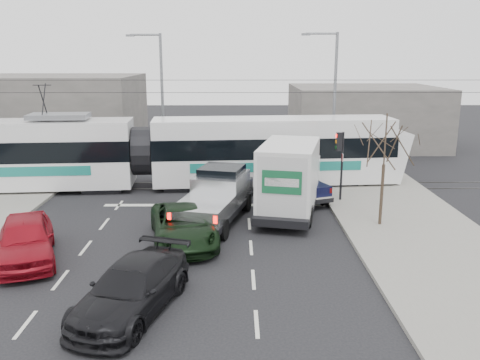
{
  "coord_description": "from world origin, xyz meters",
  "views": [
    {
      "loc": [
        1.13,
        -19.29,
        7.59
      ],
      "look_at": [
        1.28,
        4.15,
        1.8
      ],
      "focal_mm": 38.0,
      "sensor_mm": 36.0,
      "label": 1
    }
  ],
  "objects_px": {
    "tram": "(142,152)",
    "red_car": "(26,239)",
    "street_lamp_near": "(332,94)",
    "navy_pickup": "(295,181)",
    "green_car": "(183,225)",
    "traffic_signal": "(340,151)",
    "bare_tree": "(385,145)",
    "dark_car": "(132,289)",
    "box_truck": "(290,178)",
    "street_lamp_far": "(159,92)",
    "silver_pickup": "(217,195)"
  },
  "relations": [
    {
      "from": "street_lamp_near",
      "to": "green_car",
      "type": "height_order",
      "value": "street_lamp_near"
    },
    {
      "from": "tram",
      "to": "green_car",
      "type": "xyz_separation_m",
      "value": [
        3.27,
        -8.97,
        -1.37
      ]
    },
    {
      "from": "bare_tree",
      "to": "dark_car",
      "type": "relative_size",
      "value": 0.95
    },
    {
      "from": "street_lamp_far",
      "to": "tram",
      "type": "bearing_deg",
      "value": -91.61
    },
    {
      "from": "dark_car",
      "to": "tram",
      "type": "bearing_deg",
      "value": 115.36
    },
    {
      "from": "bare_tree",
      "to": "navy_pickup",
      "type": "xyz_separation_m",
      "value": [
        -3.3,
        4.78,
        -2.84
      ]
    },
    {
      "from": "traffic_signal",
      "to": "street_lamp_far",
      "type": "relative_size",
      "value": 0.4
    },
    {
      "from": "traffic_signal",
      "to": "street_lamp_near",
      "type": "relative_size",
      "value": 0.4
    },
    {
      "from": "traffic_signal",
      "to": "street_lamp_near",
      "type": "height_order",
      "value": "street_lamp_near"
    },
    {
      "from": "street_lamp_far",
      "to": "red_car",
      "type": "distance_m",
      "value": 17.96
    },
    {
      "from": "tram",
      "to": "green_car",
      "type": "bearing_deg",
      "value": -74.6
    },
    {
      "from": "street_lamp_far",
      "to": "green_car",
      "type": "xyz_separation_m",
      "value": [
        3.09,
        -15.4,
        -4.36
      ]
    },
    {
      "from": "box_truck",
      "to": "red_car",
      "type": "distance_m",
      "value": 12.12
    },
    {
      "from": "bare_tree",
      "to": "tram",
      "type": "height_order",
      "value": "tram"
    },
    {
      "from": "street_lamp_near",
      "to": "navy_pickup",
      "type": "relative_size",
      "value": 1.85
    },
    {
      "from": "traffic_signal",
      "to": "street_lamp_far",
      "type": "bearing_deg",
      "value": 138.28
    },
    {
      "from": "bare_tree",
      "to": "street_lamp_near",
      "type": "height_order",
      "value": "street_lamp_near"
    },
    {
      "from": "street_lamp_near",
      "to": "box_truck",
      "type": "xyz_separation_m",
      "value": [
        -3.58,
        -9.37,
        -3.35
      ]
    },
    {
      "from": "tram",
      "to": "red_car",
      "type": "bearing_deg",
      "value": -107.46
    },
    {
      "from": "street_lamp_near",
      "to": "traffic_signal",
      "type": "bearing_deg",
      "value": -96.41
    },
    {
      "from": "red_car",
      "to": "dark_car",
      "type": "relative_size",
      "value": 0.95
    },
    {
      "from": "bare_tree",
      "to": "street_lamp_near",
      "type": "distance_m",
      "value": 11.58
    },
    {
      "from": "street_lamp_far",
      "to": "tram",
      "type": "relative_size",
      "value": 0.31
    },
    {
      "from": "tram",
      "to": "navy_pickup",
      "type": "height_order",
      "value": "tram"
    },
    {
      "from": "traffic_signal",
      "to": "red_car",
      "type": "distance_m",
      "value": 15.51
    },
    {
      "from": "street_lamp_far",
      "to": "green_car",
      "type": "bearing_deg",
      "value": -78.65
    },
    {
      "from": "silver_pickup",
      "to": "red_car",
      "type": "relative_size",
      "value": 1.39
    },
    {
      "from": "bare_tree",
      "to": "street_lamp_far",
      "type": "height_order",
      "value": "street_lamp_far"
    },
    {
      "from": "red_car",
      "to": "navy_pickup",
      "type": "bearing_deg",
      "value": 17.1
    },
    {
      "from": "red_car",
      "to": "street_lamp_far",
      "type": "bearing_deg",
      "value": 60.92
    },
    {
      "from": "street_lamp_far",
      "to": "dark_car",
      "type": "xyz_separation_m",
      "value": [
        2.15,
        -21.24,
        -4.35
      ]
    },
    {
      "from": "bare_tree",
      "to": "box_truck",
      "type": "bearing_deg",
      "value": 151.15
    },
    {
      "from": "tram",
      "to": "box_truck",
      "type": "distance_m",
      "value": 9.5
    },
    {
      "from": "navy_pickup",
      "to": "street_lamp_near",
      "type": "bearing_deg",
      "value": 44.73
    },
    {
      "from": "silver_pickup",
      "to": "dark_car",
      "type": "bearing_deg",
      "value": -89.36
    },
    {
      "from": "silver_pickup",
      "to": "dark_car",
      "type": "xyz_separation_m",
      "value": [
        -2.22,
        -8.86,
        -0.43
      ]
    },
    {
      "from": "box_truck",
      "to": "navy_pickup",
      "type": "relative_size",
      "value": 1.54
    },
    {
      "from": "tram",
      "to": "silver_pickup",
      "type": "relative_size",
      "value": 4.24
    },
    {
      "from": "green_car",
      "to": "navy_pickup",
      "type": "bearing_deg",
      "value": 39.56
    },
    {
      "from": "street_lamp_near",
      "to": "box_truck",
      "type": "height_order",
      "value": "street_lamp_near"
    },
    {
      "from": "traffic_signal",
      "to": "tram",
      "type": "distance_m",
      "value": 11.28
    },
    {
      "from": "navy_pickup",
      "to": "green_car",
      "type": "xyz_separation_m",
      "value": [
        -5.39,
        -6.67,
        -0.2
      ]
    },
    {
      "from": "box_truck",
      "to": "bare_tree",
      "type": "bearing_deg",
      "value": -15.76
    },
    {
      "from": "silver_pickup",
      "to": "red_car",
      "type": "bearing_deg",
      "value": -130.54
    },
    {
      "from": "box_truck",
      "to": "red_car",
      "type": "height_order",
      "value": "box_truck"
    },
    {
      "from": "street_lamp_near",
      "to": "street_lamp_far",
      "type": "height_order",
      "value": "same"
    },
    {
      "from": "silver_pickup",
      "to": "tram",
      "type": "bearing_deg",
      "value": 142.11
    },
    {
      "from": "silver_pickup",
      "to": "navy_pickup",
      "type": "xyz_separation_m",
      "value": [
        4.11,
        3.66,
        -0.24
      ]
    },
    {
      "from": "tram",
      "to": "red_car",
      "type": "height_order",
      "value": "tram"
    },
    {
      "from": "traffic_signal",
      "to": "tram",
      "type": "height_order",
      "value": "tram"
    }
  ]
}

